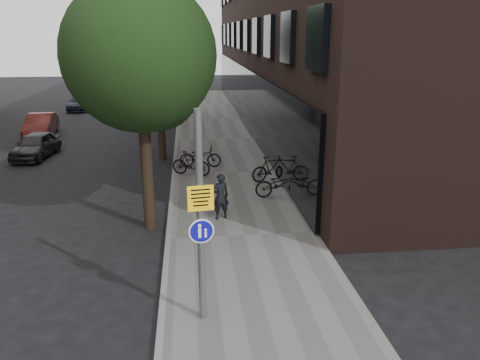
{
  "coord_description": "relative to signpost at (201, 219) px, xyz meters",
  "views": [
    {
      "loc": [
        -1.28,
        -9.44,
        5.93
      ],
      "look_at": [
        0.09,
        2.89,
        2.0
      ],
      "focal_mm": 35.0,
      "sensor_mm": 36.0,
      "label": 1
    }
  ],
  "objects": [
    {
      "name": "parked_car_far",
      "position": [
        -8.77,
        29.81,
        -1.81
      ],
      "size": [
        1.72,
        3.92,
        1.12
      ],
      "primitive_type": "imported",
      "rotation": [
        0.0,
        0.0,
        0.04
      ],
      "color": "black",
      "rests_on": "ground"
    },
    {
      "name": "sidewalk",
      "position": [
        1.36,
        10.78,
        -2.32
      ],
      "size": [
        4.5,
        60.0,
        0.12
      ],
      "primitive_type": "cube",
      "color": "#64615C",
      "rests_on": "ground"
    },
    {
      "name": "signpost",
      "position": [
        0.0,
        0.0,
        0.0
      ],
      "size": [
        0.52,
        0.15,
        4.47
      ],
      "rotation": [
        0.0,
        0.0,
        0.13
      ],
      "color": "#595B5E",
      "rests_on": "sidewalk"
    },
    {
      "name": "street_tree_near",
      "position": [
        -1.42,
        5.42,
        2.73
      ],
      "size": [
        4.4,
        4.4,
        7.5
      ],
      "color": "black",
      "rests_on": "ground"
    },
    {
      "name": "parked_bike_curb_near",
      "position": [
        0.31,
        11.74,
        -1.77
      ],
      "size": [
        1.92,
        0.9,
        0.97
      ],
      "primitive_type": "imported",
      "rotation": [
        0.0,
        0.0,
        1.43
      ],
      "color": "black",
      "rests_on": "sidewalk"
    },
    {
      "name": "parked_car_mid",
      "position": [
        -8.87,
        19.78,
        -1.7
      ],
      "size": [
        1.76,
        4.18,
        1.34
      ],
      "primitive_type": "imported",
      "rotation": [
        0.0,
        0.0,
        0.08
      ],
      "color": "#531C17",
      "rests_on": "ground"
    },
    {
      "name": "street_tree_mid",
      "position": [
        -1.42,
        13.92,
        2.74
      ],
      "size": [
        5.0,
        5.0,
        7.8
      ],
      "color": "black",
      "rests_on": "ground"
    },
    {
      "name": "parked_bike_facade_far",
      "position": [
        3.11,
        9.34,
        -1.73
      ],
      "size": [
        1.81,
        1.0,
        1.05
      ],
      "primitive_type": "imported",
      "rotation": [
        0.0,
        0.0,
        1.88
      ],
      "color": "black",
      "rests_on": "sidewalk"
    },
    {
      "name": "street_tree_far",
      "position": [
        -1.42,
        22.92,
        2.74
      ],
      "size": [
        5.0,
        5.0,
        7.8
      ],
      "color": "black",
      "rests_on": "ground"
    },
    {
      "name": "ground",
      "position": [
        1.11,
        0.78,
        -2.38
      ],
      "size": [
        120.0,
        120.0,
        0.0
      ],
      "primitive_type": "plane",
      "color": "black",
      "rests_on": "ground"
    },
    {
      "name": "curb_edge",
      "position": [
        -0.89,
        10.78,
        -2.31
      ],
      "size": [
        0.15,
        60.0,
        0.13
      ],
      "primitive_type": "cube",
      "color": "slate",
      "rests_on": "ground"
    },
    {
      "name": "parked_bike_facade_near",
      "position": [
        3.11,
        7.41,
        -1.76
      ],
      "size": [
        1.92,
        0.76,
        0.99
      ],
      "primitive_type": "imported",
      "rotation": [
        0.0,
        0.0,
        1.63
      ],
      "color": "black",
      "rests_on": "sidewalk"
    },
    {
      "name": "parked_car_near",
      "position": [
        -7.7,
        14.78,
        -1.76
      ],
      "size": [
        1.88,
        3.76,
        1.23
      ],
      "primitive_type": "imported",
      "rotation": [
        0.0,
        0.0,
        -0.12
      ],
      "color": "black",
      "rests_on": "ground"
    },
    {
      "name": "pedestrian",
      "position": [
        0.77,
        5.51,
        -1.49
      ],
      "size": [
        0.63,
        0.49,
        1.52
      ],
      "primitive_type": "imported",
      "rotation": [
        0.0,
        0.0,
        3.39
      ],
      "color": "black",
      "rests_on": "sidewalk"
    },
    {
      "name": "parked_bike_curb_far",
      "position": [
        -0.13,
        10.49,
        -1.74
      ],
      "size": [
        1.77,
        1.14,
        1.03
      ],
      "primitive_type": "imported",
      "rotation": [
        0.0,
        0.0,
        1.15
      ],
      "color": "black",
      "rests_on": "sidewalk"
    }
  ]
}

